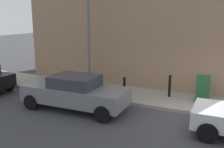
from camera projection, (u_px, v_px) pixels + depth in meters
The scene contains 8 objects.
ground at pixel (191, 123), 9.43m from camera, with size 80.00×80.00×0.00m, color #38383A.
sidewalk at pixel (80, 88), 13.66m from camera, with size 2.45×30.00×0.15m, color gray.
corner_building at pixel (145, 1), 15.79m from camera, with size 6.67×12.06×9.32m.
car_grey at pixel (75, 92), 10.63m from camera, with size 1.87×4.42×1.44m.
utility_cabinet at pixel (203, 90), 11.15m from camera, with size 0.46×0.61×1.15m.
bollard_near_cabinet at pixel (170, 85), 11.85m from camera, with size 0.14×0.14×1.04m.
bollard_far_kerb at pixel (124, 88), 11.43m from camera, with size 0.14×0.14×1.04m.
lamppost at pixel (88, 26), 12.98m from camera, with size 0.20×0.44×5.72m.
Camera 1 is at (-9.19, -1.16, 3.83)m, focal length 41.40 mm.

